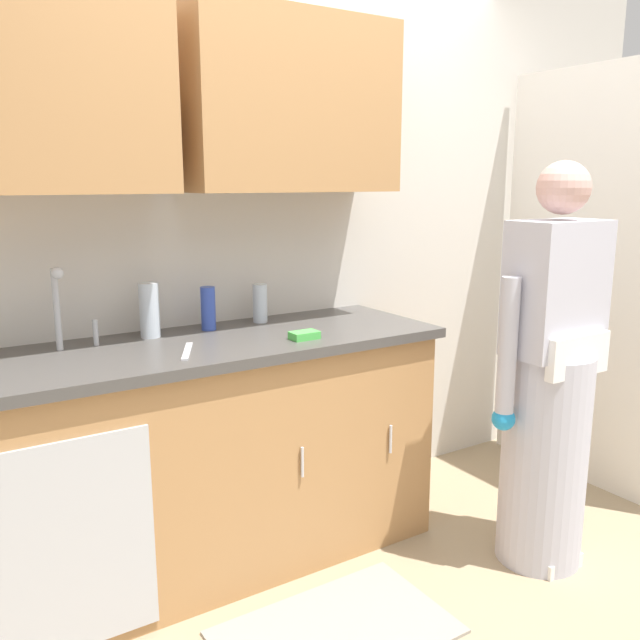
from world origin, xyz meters
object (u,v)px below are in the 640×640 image
object	(u,v)px
bottle_water_tall	(149,310)
sink	(81,361)
person_at_sink	(548,399)
bottle_dish_liquid	(208,309)
bottle_soap	(260,303)
sponge	(304,335)
knife_on_counter	(187,351)

from	to	relation	value
bottle_water_tall	sink	bearing A→B (deg)	-151.46
person_at_sink	bottle_water_tall	bearing A→B (deg)	146.32
bottle_water_tall	bottle_dish_liquid	bearing A→B (deg)	-0.66
bottle_dish_liquid	bottle_water_tall	distance (m)	0.25
bottle_soap	sponge	size ratio (longest dim) A/B	1.53
bottle_soap	knife_on_counter	world-z (taller)	bottle_soap
person_at_sink	bottle_dish_liquid	bearing A→B (deg)	140.75
bottle_soap	sponge	distance (m)	0.38
bottle_dish_liquid	bottle_soap	world-z (taller)	bottle_dish_liquid
bottle_soap	sponge	xyz separation A→B (m)	(-0.00, -0.37, -0.07)
knife_on_counter	bottle_water_tall	bearing A→B (deg)	32.22
sink	knife_on_counter	bearing A→B (deg)	-21.01
knife_on_counter	bottle_dish_liquid	bearing A→B (deg)	-9.84
bottle_soap	person_at_sink	bearing A→B (deg)	-47.60
sink	sponge	world-z (taller)	sink
knife_on_counter	person_at_sink	bearing A→B (deg)	-88.68
sink	bottle_dish_liquid	size ratio (longest dim) A/B	2.78
sink	knife_on_counter	world-z (taller)	sink
person_at_sink	bottle_soap	xyz separation A→B (m)	(-0.82, 0.90, 0.33)
person_at_sink	bottle_soap	distance (m)	1.26
sponge	knife_on_counter	bearing A→B (deg)	173.00
bottle_dish_liquid	bottle_water_tall	size ratio (longest dim) A/B	0.83
knife_on_counter	sponge	distance (m)	0.46
sink	bottle_soap	distance (m)	0.83
sink	person_at_sink	world-z (taller)	person_at_sink
bottle_water_tall	sponge	distance (m)	0.62
bottle_water_tall	person_at_sink	bearing A→B (deg)	-33.68
bottle_dish_liquid	bottle_water_tall	xyz separation A→B (m)	(-0.25, 0.00, 0.02)
sink	bottle_soap	xyz separation A→B (m)	(0.80, 0.19, 0.10)
person_at_sink	sponge	bearing A→B (deg)	147.58
sink	sponge	size ratio (longest dim) A/B	4.55
knife_on_counter	sink	bearing A→B (deg)	94.59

